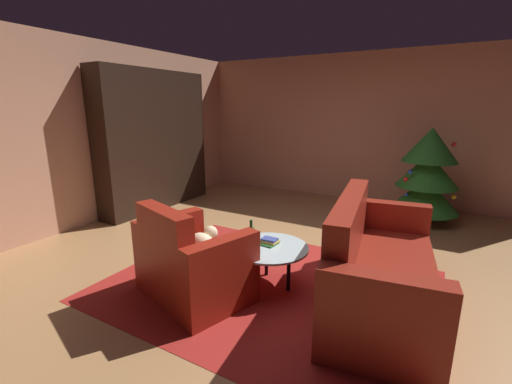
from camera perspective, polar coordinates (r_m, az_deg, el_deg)
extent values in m
plane|color=#A9784A|center=(3.81, 3.44, -12.15)|extent=(7.75, 7.75, 0.00)
cube|color=tan|center=(6.52, 16.53, 10.22)|extent=(6.13, 0.06, 2.61)
cube|color=tan|center=(5.48, -26.52, 8.69)|extent=(0.06, 6.58, 2.61)
cube|color=maroon|center=(3.42, 1.98, -15.38)|extent=(2.99, 2.32, 0.01)
cube|color=black|center=(5.84, -15.34, 8.16)|extent=(0.03, 2.12, 2.26)
cube|color=black|center=(6.74, -10.17, 9.17)|extent=(0.39, 0.03, 2.26)
cube|color=black|center=(5.30, -24.76, 6.81)|extent=(0.39, 0.03, 2.26)
cube|color=black|center=(6.17, -15.88, -2.15)|extent=(0.37, 2.07, 0.03)
cube|color=black|center=(6.08, -16.12, 1.21)|extent=(0.37, 2.07, 0.03)
cube|color=black|center=(6.01, -16.36, 4.67)|extent=(0.37, 2.07, 0.02)
cube|color=black|center=(5.97, -16.61, 8.20)|extent=(0.37, 2.07, 0.02)
cube|color=black|center=(5.94, -16.86, 11.76)|extent=(0.37, 2.07, 0.02)
cube|color=black|center=(5.94, -17.13, 15.34)|extent=(0.37, 2.07, 0.02)
cube|color=black|center=(5.97, -17.40, 18.90)|extent=(0.37, 2.07, 0.03)
cube|color=black|center=(6.13, -17.31, 4.19)|extent=(0.05, 0.95, 0.60)
cube|color=black|center=(6.11, -17.15, 4.17)|extent=(0.03, 0.98, 0.63)
cube|color=orange|center=(6.91, -10.74, 0.83)|extent=(0.18, 0.04, 0.20)
cube|color=#1B4B8B|center=(6.85, -10.82, 0.79)|extent=(0.24, 0.05, 0.22)
cube|color=#5A2428|center=(6.80, -11.05, 0.92)|extent=(0.26, 0.03, 0.28)
cube|color=#C1AB91|center=(6.79, -11.40, 0.59)|extent=(0.21, 0.04, 0.21)
cube|color=#95529B|center=(6.73, -11.47, 0.48)|extent=(0.28, 0.05, 0.21)
cube|color=#3D7A4C|center=(6.73, -12.08, 0.36)|extent=(0.18, 0.04, 0.19)
cube|color=#BBB1A2|center=(6.68, -12.14, 0.37)|extent=(0.23, 0.03, 0.22)
cube|color=#B73A2E|center=(6.64, -12.40, 0.49)|extent=(0.23, 0.04, 0.26)
cube|color=orange|center=(6.61, -12.56, 0.54)|extent=(0.25, 0.03, 0.29)
cube|color=#B2B19F|center=(6.71, -10.91, 10.09)|extent=(0.27, 0.03, 0.20)
cube|color=gold|center=(6.70, -11.27, 10.05)|extent=(0.22, 0.04, 0.20)
cube|color=orange|center=(6.63, -11.36, 10.45)|extent=(0.29, 0.05, 0.30)
cube|color=red|center=(6.61, -11.78, 10.42)|extent=(0.25, 0.04, 0.30)
cube|color=#A8AC8B|center=(6.57, -12.04, 10.09)|extent=(0.25, 0.04, 0.23)
cube|color=#BB3B27|center=(6.53, -12.40, 10.42)|extent=(0.24, 0.05, 0.32)
cube|color=#156D93|center=(6.50, -12.72, 10.18)|extent=(0.24, 0.03, 0.27)
cube|color=#4B2D30|center=(6.49, -13.11, 10.09)|extent=(0.19, 0.04, 0.26)
cube|color=#234291|center=(6.71, -11.39, 13.65)|extent=(0.20, 0.05, 0.30)
cube|color=orange|center=(6.65, -11.36, 13.31)|extent=(0.28, 0.04, 0.22)
cube|color=#106F83|center=(6.63, -11.80, 13.29)|extent=(0.22, 0.03, 0.21)
cube|color=#30784D|center=(6.60, -12.10, 13.68)|extent=(0.22, 0.04, 0.31)
cube|color=#AE9C9A|center=(6.56, -12.26, 13.67)|extent=(0.24, 0.03, 0.31)
cube|color=gold|center=(6.53, -12.40, 13.28)|extent=(0.26, 0.04, 0.22)
cube|color=#3D2830|center=(6.50, -12.84, 13.40)|extent=(0.22, 0.04, 0.26)
cube|color=gold|center=(6.47, -13.08, 13.48)|extent=(0.22, 0.03, 0.28)
cube|color=gold|center=(6.72, -11.31, 16.50)|extent=(0.23, 0.03, 0.22)
cube|color=#1C3A99|center=(6.70, -11.61, 16.45)|extent=(0.21, 0.03, 0.21)
cube|color=#59361A|center=(6.64, -11.65, 16.76)|extent=(0.28, 0.05, 0.27)
cube|color=red|center=(6.60, -11.88, 16.64)|extent=(0.29, 0.03, 0.24)
cube|color=red|center=(6.61, -12.43, 16.64)|extent=(0.19, 0.04, 0.25)
cube|color=#1F6B85|center=(6.55, -12.46, 16.51)|extent=(0.26, 0.03, 0.22)
cube|color=#472533|center=(6.52, -12.65, 16.83)|extent=(0.28, 0.04, 0.29)
cube|color=gold|center=(6.51, -13.26, 16.52)|extent=(0.19, 0.05, 0.22)
cube|color=#80519A|center=(6.43, -13.26, 16.65)|extent=(0.29, 0.04, 0.25)
cube|color=maroon|center=(3.24, -10.20, -13.39)|extent=(0.88, 0.88, 0.41)
cube|color=maroon|center=(2.94, -15.11, -7.20)|extent=(0.72, 0.36, 0.47)
cube|color=maroon|center=(2.86, -5.60, -14.13)|extent=(0.35, 0.71, 0.67)
cube|color=maroon|center=(3.52, -14.07, -8.95)|extent=(0.35, 0.71, 0.67)
ellipsoid|color=beige|center=(3.12, -9.03, -8.45)|extent=(0.32, 0.26, 0.18)
sphere|color=beige|center=(3.20, -7.61, -6.78)|extent=(0.13, 0.13, 0.13)
cube|color=maroon|center=(3.26, 20.44, -13.98)|extent=(1.01, 1.66, 0.40)
cube|color=maroon|center=(3.08, 15.30, -5.63)|extent=(0.38, 1.58, 0.54)
cube|color=maroon|center=(2.43, 19.98, -20.22)|extent=(0.83, 0.27, 0.70)
cube|color=maroon|center=(4.00, 21.06, -6.42)|extent=(0.83, 0.27, 0.70)
cylinder|color=black|center=(3.27, 5.48, -13.19)|extent=(0.04, 0.04, 0.38)
cylinder|color=black|center=(3.53, 1.77, -10.96)|extent=(0.04, 0.04, 0.38)
cylinder|color=black|center=(3.26, -0.97, -13.21)|extent=(0.04, 0.04, 0.38)
cylinder|color=silver|center=(3.26, 2.25, -9.27)|extent=(0.74, 0.74, 0.02)
cube|color=#358842|center=(3.30, 2.20, -8.60)|extent=(0.16, 0.16, 0.02)
cube|color=#DEB950|center=(3.31, 2.29, -8.20)|extent=(0.17, 0.14, 0.02)
cube|color=#3A468E|center=(3.30, 2.30, -7.93)|extent=(0.15, 0.10, 0.02)
cylinder|color=#135623|center=(3.11, -0.83, -8.04)|extent=(0.06, 0.06, 0.22)
cylinder|color=#135623|center=(3.05, -0.84, -5.42)|extent=(0.03, 0.03, 0.08)
cylinder|color=brown|center=(5.75, 26.08, -3.55)|extent=(0.08, 0.08, 0.16)
cone|color=#286F26|center=(5.67, 26.43, -0.37)|extent=(0.97, 0.97, 0.49)
cone|color=#286F26|center=(5.59, 26.85, 3.30)|extent=(0.86, 0.86, 0.49)
cone|color=#286F26|center=(5.55, 27.27, 7.06)|extent=(0.76, 0.76, 0.49)
sphere|color=red|center=(5.41, 23.80, 1.99)|extent=(0.07, 0.07, 0.07)
sphere|color=blue|center=(5.33, 24.47, 3.06)|extent=(0.07, 0.07, 0.07)
sphere|color=yellow|center=(5.53, 30.23, -0.73)|extent=(0.06, 0.06, 0.06)
sphere|color=blue|center=(5.35, 23.90, -0.45)|extent=(0.05, 0.05, 0.05)
sphere|color=red|center=(5.65, 30.25, 6.92)|extent=(0.07, 0.07, 0.07)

